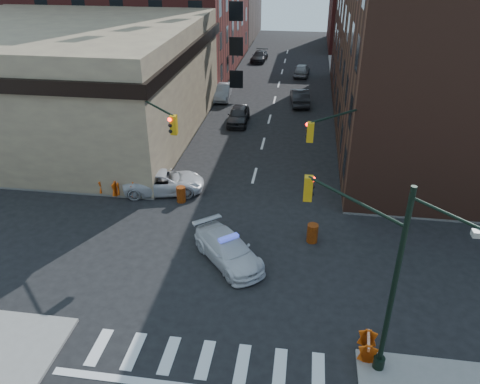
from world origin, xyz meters
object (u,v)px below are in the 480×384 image
(pickup, at_px, (164,182))
(barricade_se_a, at_px, (367,346))
(police_car, at_px, (228,250))
(parked_car_wfar, at_px, (222,92))
(barricade_nw_a, at_px, (128,188))
(parked_car_enear, at_px, (300,97))
(pedestrian_a, at_px, (131,175))
(pedestrian_b, at_px, (99,166))
(parked_car_wnear, at_px, (238,115))
(barrel_bank, at_px, (181,194))
(barrel_road, at_px, (312,233))

(pickup, relative_size, barricade_se_a, 4.69)
(police_car, relative_size, parked_car_wfar, 1.06)
(pickup, bearing_deg, barricade_nw_a, 103.57)
(parked_car_enear, bearing_deg, pedestrian_a, 55.85)
(parked_car_enear, distance_m, pedestrian_a, 22.70)
(police_car, relative_size, pedestrian_b, 2.96)
(parked_car_wnear, xyz_separation_m, barrel_bank, (-1.49, -14.90, -0.24))
(pedestrian_b, bearing_deg, barricade_se_a, -63.35)
(parked_car_wfar, height_order, barricade_nw_a, parked_car_wfar)
(parked_car_wfar, distance_m, barrel_road, 27.13)
(barricade_se_a, bearing_deg, barrel_bank, 47.99)
(barrel_bank, bearing_deg, pedestrian_b, 160.09)
(pickup, height_order, barricade_nw_a, pickup)
(barrel_road, bearing_deg, pedestrian_b, 159.03)
(parked_car_wfar, xyz_separation_m, barricade_se_a, (11.90, -33.31, -0.19))
(pedestrian_a, xyz_separation_m, pedestrian_b, (-2.76, 1.19, -0.10))
(parked_car_enear, height_order, barrel_road, parked_car_enear)
(police_car, relative_size, pedestrian_a, 2.64)
(barricade_se_a, relative_size, barricade_nw_a, 0.84)
(parked_car_wfar, bearing_deg, barrel_bank, -90.44)
(pedestrian_b, height_order, barricade_se_a, pedestrian_b)
(barrel_road, distance_m, barricade_nw_a, 12.43)
(parked_car_wnear, bearing_deg, parked_car_enear, 48.52)
(parked_car_wfar, bearing_deg, police_car, -82.93)
(parked_car_wfar, height_order, pedestrian_b, pedestrian_b)
(parked_car_enear, bearing_deg, parked_car_wnear, 43.39)
(police_car, xyz_separation_m, pickup, (-5.49, 6.94, 0.02))
(parked_car_wnear, height_order, barricade_se_a, parked_car_wnear)
(parked_car_wnear, relative_size, pedestrian_b, 2.70)
(parked_car_wfar, bearing_deg, pedestrian_a, -100.27)
(parked_car_wfar, xyz_separation_m, barricade_nw_a, (-2.30, -21.91, -0.12))
(barricade_nw_a, bearing_deg, barrel_road, -7.42)
(pedestrian_a, distance_m, barrel_bank, 3.87)
(parked_car_wfar, relative_size, pedestrian_a, 2.50)
(police_car, distance_m, pedestrian_a, 10.36)
(pedestrian_b, xyz_separation_m, barricade_se_a, (17.04, -13.63, -0.41))
(pedestrian_b, bearing_deg, barrel_bank, -44.61)
(pedestrian_b, bearing_deg, parked_car_enear, 30.32)
(parked_car_wnear, relative_size, parked_car_wfar, 0.97)
(pedestrian_b, xyz_separation_m, barrel_road, (14.78, -5.67, -0.44))
(police_car, distance_m, parked_car_enear, 27.19)
(pickup, height_order, barrel_road, pickup)
(parked_car_enear, relative_size, barricade_se_a, 4.27)
(police_car, xyz_separation_m, parked_car_wnear, (-2.55, 20.68, 0.05))
(police_car, bearing_deg, barrel_road, -10.43)
(barrel_road, distance_m, barrel_bank, 9.00)
(parked_car_wfar, distance_m, barrel_bank, 22.05)
(barricade_nw_a, bearing_deg, parked_car_wnear, 79.71)
(barricade_se_a, xyz_separation_m, barricade_nw_a, (-14.20, 11.40, 0.08))
(police_car, distance_m, pickup, 8.85)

